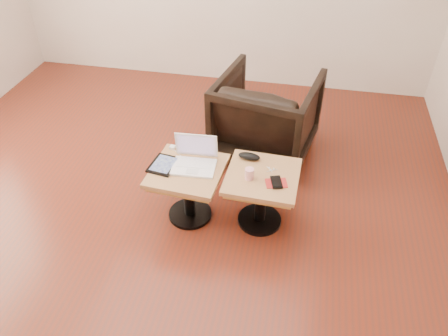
% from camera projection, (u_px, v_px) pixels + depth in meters
% --- Properties ---
extents(room_shell, '(4.52, 4.52, 2.71)m').
position_uv_depth(room_shell, '(141.00, 43.00, 2.51)').
color(room_shell, '#512216').
rests_on(room_shell, ground).
extents(side_table_left, '(0.53, 0.53, 0.45)m').
position_uv_depth(side_table_left, '(188.00, 181.00, 3.11)').
color(side_table_left, black).
rests_on(side_table_left, ground).
extents(side_table_right, '(0.51, 0.51, 0.45)m').
position_uv_depth(side_table_right, '(262.00, 187.00, 3.06)').
color(side_table_right, black).
rests_on(side_table_right, ground).
extents(laptop, '(0.31, 0.26, 0.21)m').
position_uv_depth(laptop, '(195.00, 160.00, 3.05)').
color(laptop, white).
rests_on(laptop, side_table_left).
extents(tablet, '(0.21, 0.24, 0.02)m').
position_uv_depth(tablet, '(164.00, 165.00, 3.07)').
color(tablet, black).
rests_on(tablet, side_table_left).
extents(charging_adapter, '(0.04, 0.04, 0.02)m').
position_uv_depth(charging_adapter, '(173.00, 147.00, 3.22)').
color(charging_adapter, white).
rests_on(charging_adapter, side_table_left).
extents(glasses_case, '(0.16, 0.08, 0.05)m').
position_uv_depth(glasses_case, '(249.00, 156.00, 3.12)').
color(glasses_case, black).
rests_on(glasses_case, side_table_right).
extents(striped_cup, '(0.07, 0.07, 0.08)m').
position_uv_depth(striped_cup, '(249.00, 174.00, 2.94)').
color(striped_cup, '#F35A6C').
rests_on(striped_cup, side_table_right).
extents(earbuds_tangle, '(0.07, 0.05, 0.01)m').
position_uv_depth(earbuds_tangle, '(271.00, 169.00, 3.03)').
color(earbuds_tangle, white).
rests_on(earbuds_tangle, side_table_right).
extents(phone_on_sleeve, '(0.16, 0.14, 0.02)m').
position_uv_depth(phone_on_sleeve, '(276.00, 183.00, 2.92)').
color(phone_on_sleeve, '#9D1109').
rests_on(phone_on_sleeve, side_table_right).
extents(armchair, '(0.93, 0.95, 0.74)m').
position_uv_depth(armchair, '(267.00, 116.00, 3.74)').
color(armchair, black).
rests_on(armchair, ground).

